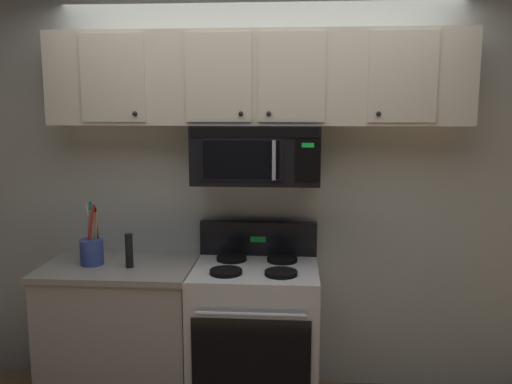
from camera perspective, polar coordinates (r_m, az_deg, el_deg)
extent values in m
cube|color=silver|center=(3.52, 0.36, 0.76)|extent=(5.20, 0.10, 2.70)
cube|color=white|center=(3.42, -0.09, -15.25)|extent=(0.76, 0.64, 0.90)
cube|color=black|center=(3.13, -0.56, -17.86)|extent=(0.67, 0.01, 0.52)
cylinder|color=#B7BABF|center=(2.98, -0.61, -12.97)|extent=(0.61, 0.03, 0.03)
cube|color=black|center=(3.51, 0.26, -4.94)|extent=(0.76, 0.07, 0.22)
cube|color=#19D83F|center=(3.47, 0.22, -5.09)|extent=(0.10, 0.00, 0.04)
cylinder|color=black|center=(3.14, -3.23, -8.49)|extent=(0.19, 0.19, 0.02)
cylinder|color=black|center=(3.12, 2.68, -8.62)|extent=(0.19, 0.19, 0.02)
cylinder|color=black|center=(3.41, -2.62, -7.08)|extent=(0.19, 0.19, 0.02)
cylinder|color=black|center=(3.39, 2.81, -7.19)|extent=(0.19, 0.19, 0.02)
cube|color=black|center=(3.26, 0.07, 4.07)|extent=(0.76, 0.39, 0.35)
cube|color=black|center=(3.05, -0.20, 6.37)|extent=(0.73, 0.01, 0.06)
cube|color=black|center=(3.07, -1.60, 3.47)|extent=(0.49, 0.01, 0.25)
cube|color=black|center=(3.06, -1.60, 3.47)|extent=(0.44, 0.01, 0.22)
cube|color=black|center=(3.05, 5.53, 3.41)|extent=(0.14, 0.01, 0.25)
cube|color=#19D83F|center=(3.04, 5.56, 4.99)|extent=(0.07, 0.00, 0.03)
cylinder|color=#B7BABF|center=(3.03, 1.92, 3.40)|extent=(0.02, 0.02, 0.23)
cube|color=beige|center=(3.28, 0.11, 11.97)|extent=(2.50, 0.33, 0.55)
cube|color=beige|center=(3.28, -15.07, 11.67)|extent=(0.38, 0.01, 0.51)
sphere|color=black|center=(3.22, -12.79, 8.16)|extent=(0.03, 0.03, 0.03)
cube|color=beige|center=(3.13, -4.04, 12.09)|extent=(0.38, 0.01, 0.51)
sphere|color=black|center=(3.10, -1.63, 8.35)|extent=(0.03, 0.03, 0.03)
cube|color=beige|center=(3.10, 3.85, 12.12)|extent=(0.38, 0.01, 0.51)
sphere|color=black|center=(3.08, 1.36, 8.35)|extent=(0.03, 0.03, 0.03)
cube|color=beige|center=(3.15, 15.42, 11.77)|extent=(0.38, 0.01, 0.51)
sphere|color=black|center=(3.11, 12.95, 8.13)|extent=(0.03, 0.03, 0.03)
cube|color=#BCB7AD|center=(3.59, -14.01, -14.60)|extent=(0.90, 0.62, 0.86)
cube|color=#9E998E|center=(3.44, -14.30, -7.71)|extent=(0.93, 0.65, 0.03)
cylinder|color=#384C9E|center=(3.45, -17.11, -6.14)|extent=(0.14, 0.14, 0.16)
cylinder|color=#A87A47|center=(3.42, -17.27, -3.96)|extent=(0.06, 0.07, 0.26)
cylinder|color=teal|center=(3.41, -17.32, -3.47)|extent=(0.06, 0.07, 0.32)
cylinder|color=tan|center=(3.42, -16.72, -4.02)|extent=(0.04, 0.04, 0.24)
cylinder|color=red|center=(3.39, -17.23, -3.71)|extent=(0.08, 0.04, 0.30)
cylinder|color=silver|center=(3.45, -17.28, -3.58)|extent=(0.07, 0.05, 0.29)
cylinder|color=black|center=(3.42, -16.62, -3.75)|extent=(0.02, 0.05, 0.27)
cylinder|color=white|center=(3.62, -17.38, -6.03)|extent=(0.04, 0.04, 0.08)
cylinder|color=#B7BABF|center=(3.61, -17.42, -5.27)|extent=(0.04, 0.04, 0.02)
cylinder|color=black|center=(3.32, -13.38, -6.10)|extent=(0.05, 0.05, 0.21)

